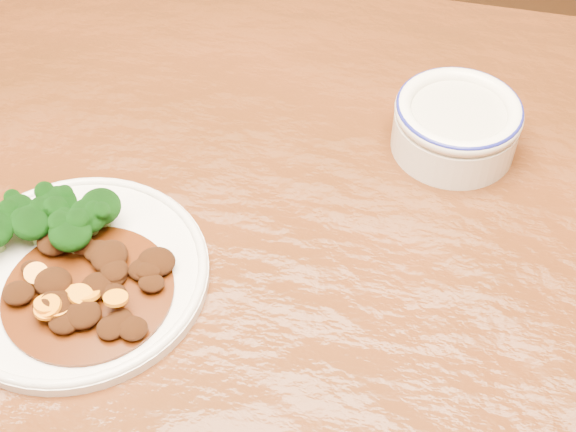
# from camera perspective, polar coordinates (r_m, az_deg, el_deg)

# --- Properties ---
(dining_table) EXTENTS (1.55, 0.99, 0.75)m
(dining_table) POSITION_cam_1_polar(r_m,az_deg,el_deg) (0.82, -1.66, -5.69)
(dining_table) COLOR #54240E
(dining_table) RESTS_ON ground
(dinner_plate) EXTENTS (0.24, 0.24, 0.02)m
(dinner_plate) POSITION_cam_1_polar(r_m,az_deg,el_deg) (0.75, -14.81, -4.03)
(dinner_plate) COLOR silver
(dinner_plate) RESTS_ON dining_table
(broccoli_florets) EXTENTS (0.13, 0.08, 0.04)m
(broccoli_florets) POSITION_cam_1_polar(r_m,az_deg,el_deg) (0.76, -16.37, -0.16)
(broccoli_florets) COLOR #76974E
(broccoli_florets) RESTS_ON dinner_plate
(mince_stew) EXTENTS (0.15, 0.15, 0.03)m
(mince_stew) POSITION_cam_1_polar(r_m,az_deg,el_deg) (0.72, -13.87, -4.84)
(mince_stew) COLOR #4B2008
(mince_stew) RESTS_ON dinner_plate
(dip_bowl) EXTENTS (0.13, 0.13, 0.06)m
(dip_bowl) POSITION_cam_1_polar(r_m,az_deg,el_deg) (0.84, 11.88, 6.45)
(dip_bowl) COLOR white
(dip_bowl) RESTS_ON dining_table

